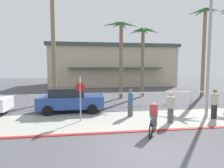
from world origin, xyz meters
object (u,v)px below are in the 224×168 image
Objects in this scene: car_blue_1 at (70,100)px; cyclist_teal_0 at (153,119)px; streetlight_curb at (212,48)px; pedestrian_1 at (171,109)px; pedestrian_2 at (214,105)px; palm_tree_2 at (143,45)px; palm_tree_3 at (204,33)px; stop_sign_bike_lane at (80,92)px; pedestrian_0 at (130,104)px; palm_tree_1 at (121,42)px; palm_tree_0 at (53,22)px.

cyclist_teal_0 is at bearing -49.91° from car_blue_1.
streetlight_curb reaches higher than pedestrian_1.
streetlight_curb reaches higher than pedestrian_2.
palm_tree_2 is 1.65× the size of car_blue_1.
palm_tree_3 is 16.04m from car_blue_1.
stop_sign_bike_lane is 0.27× the size of palm_tree_3.
pedestrian_0 is 0.97× the size of pedestrian_2.
palm_tree_1 reaches higher than stop_sign_bike_lane.
palm_tree_2 is 4.54× the size of cyclist_teal_0.
palm_tree_2 is 4.14× the size of pedestrian_0.
streetlight_curb reaches higher than pedestrian_0.
pedestrian_1 is at bearing -45.02° from palm_tree_0.
palm_tree_2 is at bearing 15.24° from palm_tree_1.
car_blue_1 is at bearing -139.63° from palm_tree_2.
palm_tree_2 is at bearing 100.41° from pedestrian_2.
streetlight_curb reaches higher than stop_sign_bike_lane.
cyclist_teal_0 is 0.91× the size of pedestrian_0.
car_blue_1 is 2.44× the size of pedestrian_2.
palm_tree_0 is 9.08m from palm_tree_2.
pedestrian_1 is at bearing -172.02° from pedestrian_2.
streetlight_curb is at bearing -121.35° from palm_tree_3.
car_blue_1 is at bearing -130.72° from palm_tree_1.
cyclist_teal_0 is at bearing -92.44° from palm_tree_1.
palm_tree_0 is 5.52× the size of pedestrian_2.
palm_tree_2 is (6.31, 8.35, 3.71)m from stop_sign_bike_lane.
palm_tree_3 reaches higher than cyclist_teal_0.
pedestrian_2 reaches higher than pedestrian_1.
pedestrian_2 is at bearing -119.91° from palm_tree_3.
pedestrian_1 is at bearing -98.07° from palm_tree_2.
streetlight_curb is 3.46m from pedestrian_2.
palm_tree_2 is 10.54m from pedestrian_1.
palm_tree_3 is 13.80m from pedestrian_0.
palm_tree_1 reaches higher than pedestrian_1.
palm_tree_1 is (3.84, 7.68, 3.87)m from stop_sign_bike_lane.
palm_tree_1 is 1.05× the size of palm_tree_2.
pedestrian_0 is (3.83, -1.75, -0.06)m from car_blue_1.
palm_tree_3 is 5.92× the size of cyclist_teal_0.
palm_tree_0 is 6.24× the size of cyclist_teal_0.
car_blue_1 is at bearing 155.48° from pedestrian_0.
pedestrian_2 reaches higher than pedestrian_0.
palm_tree_2 reaches higher than pedestrian_1.
pedestrian_0 is 2.51m from pedestrian_1.
streetlight_curb is 0.79× the size of palm_tree_3.
pedestrian_2 is at bearing -63.60° from palm_tree_1.
palm_tree_3 is (15.37, 1.79, -0.20)m from palm_tree_0.
palm_tree_3 is 11.71m from pedestrian_2.
streetlight_curb is 9.66m from car_blue_1.
stop_sign_bike_lane reaches higher than pedestrian_1.
palm_tree_3 reaches higher than streetlight_curb.
pedestrian_0 is (-4.85, 0.79, -3.46)m from streetlight_curb.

